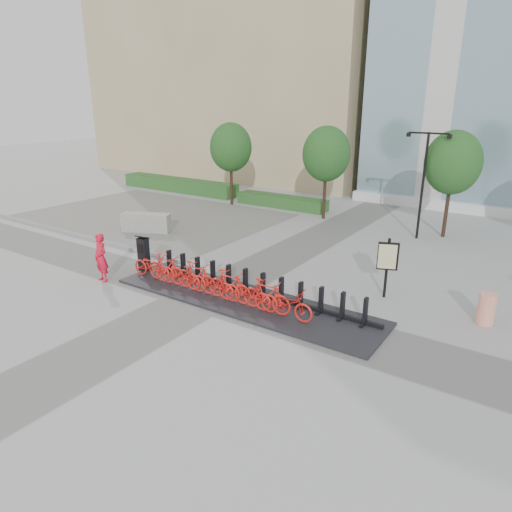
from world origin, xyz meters
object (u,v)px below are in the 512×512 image
Objects in this scene: map_sign at (388,259)px; worker_red at (101,258)px; bike_0 at (152,266)px; jersey_barrier at (146,223)px; kiosk at (144,253)px; construction_barrel at (486,309)px.

worker_red is at bearing -176.03° from map_sign.
jersey_barrier is (-5.13, 4.50, -0.08)m from bike_0.
kiosk is at bearing 78.55° from worker_red.
jersey_barrier is at bearing 48.79° from bike_0.
bike_0 is 1.86m from worker_red.
bike_0 is at bearing -34.64° from kiosk.
jersey_barrier is 1.17× the size of map_sign.
jersey_barrier is at bearing 175.05° from construction_barrel.
bike_0 is 1.00m from kiosk.
bike_0 reaches higher than construction_barrel.
bike_0 is 0.74× the size of jersey_barrier.
construction_barrel is at bearing -73.97° from bike_0.
map_sign is at bearing -29.96° from jersey_barrier.
worker_red is at bearing -161.16° from construction_barrel.
kiosk is 0.68× the size of map_sign.
bike_0 is 6.82m from jersey_barrier.
worker_red is at bearing -120.60° from kiosk.
kiosk is at bearing 176.98° from map_sign.
map_sign reaches higher than jersey_barrier.
bike_0 is at bearing -65.94° from jersey_barrier.
map_sign is at bearing 176.18° from construction_barrel.
map_sign reaches higher than worker_red.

